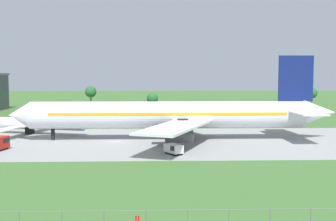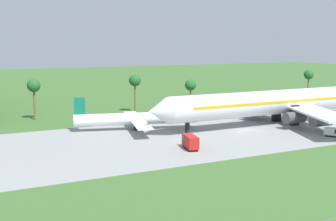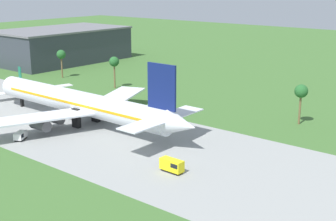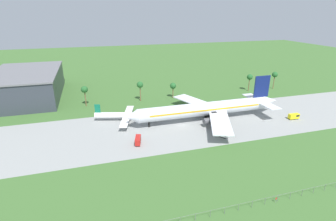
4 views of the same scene
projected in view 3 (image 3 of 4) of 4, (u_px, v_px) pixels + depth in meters
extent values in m
plane|color=#3D662D|center=(44.00, 117.00, 133.66)|extent=(600.00, 600.00, 0.00)
cube|color=gray|center=(44.00, 117.00, 133.66)|extent=(320.00, 44.00, 0.02)
cylinder|color=silver|center=(78.00, 102.00, 126.81)|extent=(63.24, 6.23, 6.23)
cone|color=silver|center=(7.00, 85.00, 147.61)|extent=(4.98, 6.10, 6.10)
cone|color=silver|center=(181.00, 125.00, 105.03)|extent=(7.79, 5.92, 5.92)
cube|color=#EFA314|center=(78.00, 100.00, 126.68)|extent=(53.76, 6.35, 0.62)
cube|color=navy|center=(162.00, 87.00, 106.43)|extent=(8.10, 0.50, 10.59)
cube|color=silver|center=(163.00, 118.00, 108.23)|extent=(5.61, 24.91, 0.30)
cube|color=silver|center=(39.00, 117.00, 116.27)|extent=(17.60, 28.03, 0.44)
cube|color=silver|center=(117.00, 97.00, 136.40)|extent=(17.60, 28.03, 0.44)
cylinder|color=#4C4C51|center=(54.00, 118.00, 122.47)|extent=(5.61, 2.80, 2.80)
cylinder|color=#4C4C51|center=(40.00, 125.00, 116.28)|extent=(5.61, 2.80, 2.80)
cylinder|color=#4C4C51|center=(97.00, 106.00, 133.63)|extent=(5.61, 2.80, 2.80)
cylinder|color=#4C4C51|center=(119.00, 103.00, 136.75)|extent=(5.61, 2.80, 2.80)
cube|color=black|center=(22.00, 98.00, 143.85)|extent=(0.70, 0.90, 5.13)
cube|color=black|center=(76.00, 118.00, 123.17)|extent=(2.40, 1.20, 5.13)
cube|color=black|center=(96.00, 113.00, 128.28)|extent=(2.40, 1.20, 5.13)
cylinder|color=white|center=(33.00, 89.00, 156.36)|extent=(29.57, 11.01, 2.87)
cube|color=#0F6647|center=(20.00, 72.00, 166.11)|extent=(2.55, 0.94, 4.01)
cube|color=white|center=(34.00, 89.00, 156.44)|extent=(10.73, 26.85, 0.24)
cube|color=black|center=(34.00, 93.00, 156.72)|extent=(1.86, 2.81, 2.72)
cube|color=black|center=(172.00, 171.00, 94.76)|extent=(4.38, 1.92, 0.40)
cube|color=yellow|center=(172.00, 165.00, 94.41)|extent=(5.15, 2.14, 2.30)
cube|color=black|center=(177.00, 165.00, 93.43)|extent=(1.84, 2.09, 0.90)
cube|color=black|center=(21.00, 139.00, 114.09)|extent=(3.26, 3.77, 0.40)
cube|color=white|center=(21.00, 135.00, 113.83)|extent=(3.74, 4.38, 1.54)
cube|color=black|center=(19.00, 136.00, 112.74)|extent=(2.45, 2.23, 0.90)
cube|color=#333842|center=(61.00, 46.00, 225.19)|extent=(36.00, 60.00, 14.89)
cube|color=slate|center=(60.00, 29.00, 223.10)|extent=(36.72, 61.20, 0.80)
cylinder|color=brown|center=(115.00, 76.00, 168.66)|extent=(0.56, 0.56, 9.07)
sphere|color=#235B28|center=(114.00, 62.00, 167.29)|extent=(3.60, 3.60, 3.60)
cylinder|color=brown|center=(300.00, 109.00, 125.60)|extent=(0.56, 0.56, 8.57)
sphere|color=#235B28|center=(301.00, 91.00, 124.30)|extent=(3.60, 3.60, 3.60)
cylinder|color=brown|center=(62.00, 67.00, 186.96)|extent=(0.56, 0.56, 8.81)
sphere|color=#235B28|center=(61.00, 54.00, 185.63)|extent=(3.60, 3.60, 3.60)
cylinder|color=brown|center=(156.00, 86.00, 157.06)|extent=(0.56, 0.56, 6.86)
sphere|color=#235B28|center=(155.00, 74.00, 155.99)|extent=(3.60, 3.60, 3.60)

